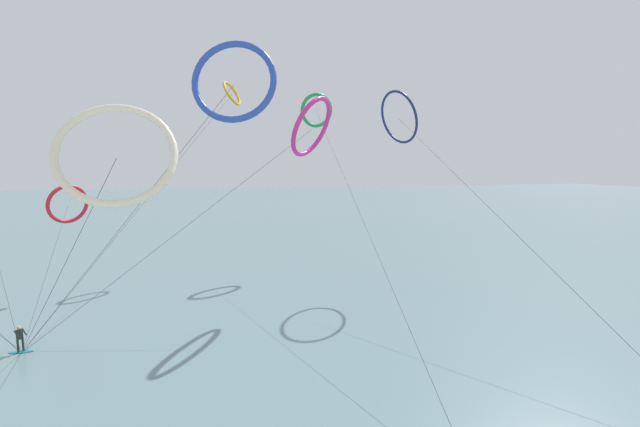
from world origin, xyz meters
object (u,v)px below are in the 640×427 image
at_px(surfer_teal, 20,341).
at_px(kite_emerald, 317,111).
at_px(kite_magenta, 312,127).
at_px(kite_amber, 231,94).
at_px(kite_navy, 399,118).
at_px(kite_crimson, 68,204).
at_px(kite_cobalt, 234,81).
at_px(kite_ivory, 116,154).

bearing_deg(surfer_teal, kite_emerald, 174.61).
distance_m(surfer_teal, kite_magenta, 25.61).
bearing_deg(kite_amber, kite_emerald, -77.19).
bearing_deg(kite_magenta, kite_navy, 148.53).
bearing_deg(kite_emerald, kite_magenta, 65.42).
distance_m(surfer_teal, kite_crimson, 14.65).
bearing_deg(kite_amber, kite_crimson, 151.90).
bearing_deg(surfer_teal, kite_crimson, -132.32).
xyz_separation_m(kite_cobalt, kite_crimson, (-14.65, 13.11, -8.76)).
xyz_separation_m(kite_amber, kite_emerald, (9.95, -2.17, -1.95)).
height_order(kite_amber, kite_magenta, kite_amber).
xyz_separation_m(surfer_teal, kite_navy, (29.60, 11.13, 15.55)).
bearing_deg(kite_ivory, kite_cobalt, 51.81).
bearing_deg(kite_magenta, kite_ivory, 0.58).
bearing_deg(kite_navy, kite_magenta, 95.94).
height_order(kite_amber, kite_navy, kite_amber).
relative_size(kite_ivory, kite_crimson, 1.03).
bearing_deg(kite_cobalt, kite_emerald, 81.61).
bearing_deg(kite_navy, kite_amber, 37.59).
xyz_separation_m(kite_crimson, kite_navy, (30.81, -1.46, 8.17)).
bearing_deg(kite_ivory, kite_magenta, 49.27).
bearing_deg(kite_ivory, surfer_teal, 131.70).
bearing_deg(surfer_teal, kite_amber, -167.53).
xyz_separation_m(kite_emerald, kite_crimson, (-24.60, -8.79, -9.96)).
height_order(kite_cobalt, kite_emerald, kite_emerald).
bearing_deg(kite_cobalt, kite_ivory, -108.55).
xyz_separation_m(kite_ivory, kite_cobalt, (5.24, 7.59, 4.76)).
bearing_deg(kite_magenta, surfer_teal, -31.77).
bearing_deg(kite_amber, kite_ivory, -164.28).
distance_m(surfer_teal, kite_ivory, 16.21).
relative_size(surfer_teal, kite_ivory, 0.12).
bearing_deg(kite_ivory, kite_crimson, 110.85).
distance_m(kite_ivory, kite_amber, 33.05).
xyz_separation_m(kite_amber, kite_magenta, (6.58, -16.06, -5.18)).
height_order(kite_ivory, kite_emerald, kite_emerald).
height_order(kite_cobalt, kite_navy, kite_cobalt).
xyz_separation_m(kite_amber, kite_cobalt, (0.00, -24.07, -3.15)).
height_order(kite_crimson, kite_navy, kite_navy).
xyz_separation_m(surfer_teal, kite_cobalt, (13.44, -0.52, 16.14)).
bearing_deg(kite_emerald, kite_cobalt, 54.63).
distance_m(kite_amber, kite_navy, 20.72).
distance_m(kite_cobalt, kite_crimson, 21.53).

